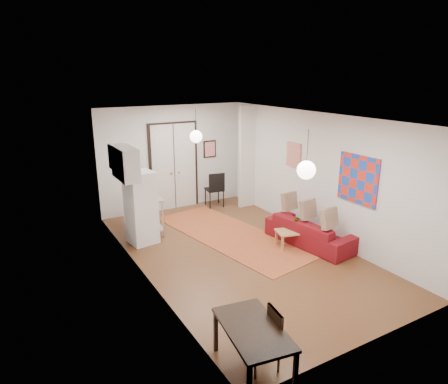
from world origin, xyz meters
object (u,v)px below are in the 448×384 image
dining_table (253,332)px  coffee_table (295,232)px  fridge (141,208)px  kitchen_counter (147,208)px  sofa (310,231)px  dining_chair_near (259,333)px  black_side_chair (213,185)px  dining_chair_far (259,333)px

dining_table → coffee_table: bearing=43.1°
fridge → coffee_table: bearing=-41.1°
kitchen_counter → dining_table: 5.32m
sofa → coffee_table: bearing=65.0°
sofa → coffee_table: size_ratio=2.31×
coffee_table → fridge: (-2.89, 1.88, 0.52)m
dining_chair_near → black_side_chair: 6.73m
dining_table → black_side_chair: 6.86m
dining_table → dining_chair_near: bearing=28.7°
kitchen_counter → dining_chair_far: size_ratio=1.54×
coffee_table → dining_chair_near: 3.98m
sofa → dining_chair_far: dining_chair_far is taller
coffee_table → dining_chair_far: dining_chair_far is taller
coffee_table → fridge: fridge is taller
fridge → dining_table: size_ratio=1.29×
sofa → dining_table: bearing=120.8°
sofa → coffee_table: 0.37m
dining_chair_far → dining_table: bearing=-52.6°
dining_table → black_side_chair: size_ratio=1.26×
sofa → black_side_chair: black_side_chair is taller
kitchen_counter → dining_chair_far: bearing=-85.5°
dining_chair_far → black_side_chair: (2.65, 6.19, 0.13)m
black_side_chair → dining_chair_far: bearing=75.3°
kitchen_counter → dining_table: size_ratio=0.99×
dining_table → kitchen_counter: bearing=85.0°
coffee_table → dining_chair_far: size_ratio=1.10×
kitchen_counter → black_side_chair: size_ratio=1.24×
dining_chair_near → dining_chair_far: 0.00m
dining_table → black_side_chair: black_side_chair is taller
coffee_table → dining_table: size_ratio=0.70×
dining_table → dining_chair_far: size_ratio=1.56×
sofa → kitchen_counter: (-2.92, 2.59, 0.29)m
fridge → dining_table: bearing=-99.6°
kitchen_counter → black_side_chair: black_side_chair is taller
coffee_table → sofa: bearing=-17.0°
kitchen_counter → fridge: (-0.33, -0.59, 0.23)m
kitchen_counter → black_side_chair: bearing=30.4°
dining_table → fridge: bearing=88.4°
fridge → black_side_chair: bearing=22.3°
sofa → fridge: 3.84m
fridge → dining_table: 4.72m
sofa → dining_table: 4.34m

